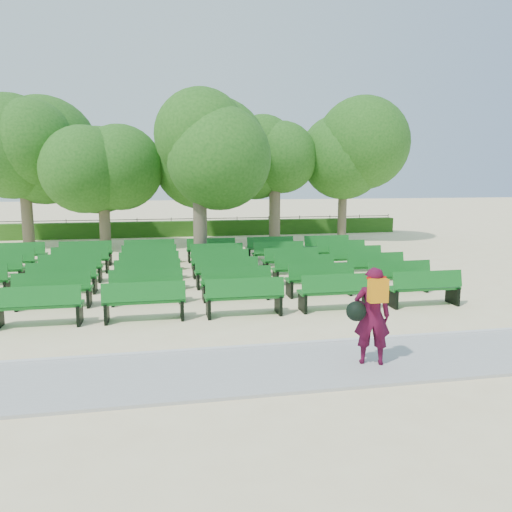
% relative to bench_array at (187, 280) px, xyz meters
% --- Properties ---
extents(ground, '(120.00, 120.00, 0.00)m').
position_rel_bench_array_xyz_m(ground, '(0.86, -0.56, -0.10)').
color(ground, beige).
extents(paving, '(30.00, 2.20, 0.06)m').
position_rel_bench_array_xyz_m(paving, '(0.86, -7.96, -0.07)').
color(paving, '#A7A7A3').
rests_on(paving, ground).
extents(curb, '(30.00, 0.12, 0.10)m').
position_rel_bench_array_xyz_m(curb, '(0.86, -6.81, -0.05)').
color(curb, silver).
rests_on(curb, ground).
extents(hedge, '(26.00, 0.70, 0.90)m').
position_rel_bench_array_xyz_m(hedge, '(0.86, 13.44, 0.35)').
color(hedge, '#275616').
rests_on(hedge, ground).
extents(fence, '(26.00, 0.10, 1.02)m').
position_rel_bench_array_xyz_m(fence, '(0.86, 13.84, -0.10)').
color(fence, black).
rests_on(fence, ground).
extents(tree_line, '(21.80, 6.80, 7.04)m').
position_rel_bench_array_xyz_m(tree_line, '(0.86, 9.44, -0.10)').
color(tree_line, '#286019').
rests_on(tree_line, ground).
extents(bench_array, '(2.00, 0.64, 1.26)m').
position_rel_bench_array_xyz_m(bench_array, '(0.00, 0.00, 0.00)').
color(bench_array, '#11621A').
rests_on(bench_array, ground).
extents(tree_among, '(4.30, 4.30, 6.27)m').
position_rel_bench_array_xyz_m(tree_among, '(0.68, 2.72, 4.21)').
color(tree_among, brown).
rests_on(tree_among, ground).
extents(person, '(0.91, 0.62, 1.84)m').
position_rel_bench_array_xyz_m(person, '(2.94, -8.12, 0.91)').
color(person, '#440921').
rests_on(person, ground).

